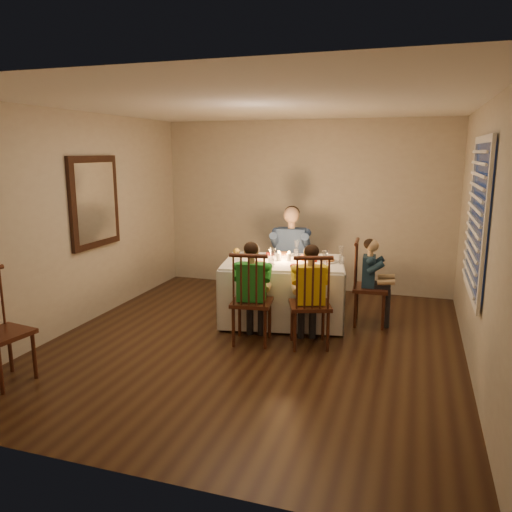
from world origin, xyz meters
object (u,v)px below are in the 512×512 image
(chair_near_right, at_px, (309,346))
(child_green, at_px, (252,342))
(dining_table, at_px, (283,278))
(child_teal, at_px, (369,324))
(adult, at_px, (290,302))
(serving_bowl, at_px, (250,254))
(chair_end, at_px, (369,324))
(chair_extra, at_px, (8,382))
(chair_adult, at_px, (290,302))
(child_yellow, at_px, (309,346))
(chair_near_left, at_px, (252,342))

(chair_near_right, distance_m, child_green, 0.65)
(dining_table, relative_size, chair_near_right, 1.57)
(child_green, distance_m, child_teal, 1.58)
(chair_near_right, relative_size, adult, 0.77)
(child_green, height_order, serving_bowl, serving_bowl)
(chair_end, xyz_separation_m, serving_bowl, (-1.56, -0.03, 0.81))
(chair_near_right, relative_size, chair_extra, 0.99)
(chair_adult, distance_m, chair_extra, 3.79)
(adult, xyz_separation_m, child_teal, (1.16, -0.59, 0.00))
(adult, bearing_deg, child_green, -96.70)
(child_green, relative_size, child_teal, 1.07)
(dining_table, distance_m, chair_adult, 0.97)
(child_yellow, relative_size, serving_bowl, 5.70)
(child_green, bearing_deg, chair_extra, 33.74)
(chair_adult, bearing_deg, dining_table, -87.95)
(child_yellow, bearing_deg, serving_bowl, -61.18)
(dining_table, relative_size, child_teal, 1.54)
(child_yellow, bearing_deg, adult, -87.71)
(adult, bearing_deg, serving_bowl, -127.81)
(chair_near_left, relative_size, chair_extra, 0.99)
(chair_end, bearing_deg, chair_near_left, 126.64)
(adult, relative_size, child_green, 1.19)
(chair_extra, bearing_deg, adult, -21.79)
(dining_table, relative_size, chair_near_left, 1.57)
(child_yellow, bearing_deg, child_green, -11.06)
(chair_near_left, height_order, child_green, child_green)
(dining_table, height_order, child_teal, dining_table)
(child_teal, bearing_deg, chair_near_left, 126.64)
(child_green, bearing_deg, serving_bowl, -78.28)
(dining_table, distance_m, adult, 0.97)
(chair_near_right, xyz_separation_m, serving_bowl, (-1.00, 0.90, 0.81))
(chair_extra, bearing_deg, child_green, -39.79)
(chair_end, relative_size, adult, 0.77)
(chair_adult, bearing_deg, chair_end, -31.88)
(chair_near_right, bearing_deg, chair_near_left, -11.06)
(chair_end, bearing_deg, serving_bowl, 87.66)
(chair_end, bearing_deg, dining_table, 96.80)
(chair_near_left, relative_size, chair_end, 1.00)
(chair_near_left, distance_m, child_teal, 1.58)
(dining_table, height_order, adult, dining_table)
(child_teal, xyz_separation_m, serving_bowl, (-1.56, -0.03, 0.81))
(chair_extra, relative_size, child_teal, 0.99)
(chair_end, height_order, child_yellow, child_yellow)
(child_green, distance_m, child_yellow, 0.65)
(child_teal, bearing_deg, serving_bowl, 87.66)
(chair_near_right, height_order, child_green, child_green)
(serving_bowl, bearing_deg, child_green, -70.30)
(chair_near_left, distance_m, chair_extra, 2.50)
(serving_bowl, bearing_deg, child_teal, 1.26)
(chair_adult, xyz_separation_m, child_teal, (1.16, -0.59, 0.00))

